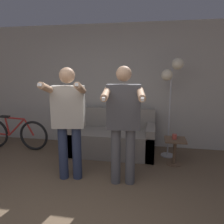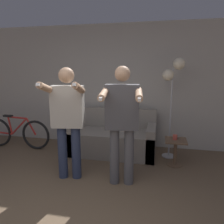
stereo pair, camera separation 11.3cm
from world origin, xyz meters
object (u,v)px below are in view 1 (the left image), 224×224
object	(u,v)px
cat	(122,105)
bicycle	(14,134)
person_right	(123,118)
side_table	(175,147)
person_left	(68,116)
cup	(174,137)
couch	(112,139)
floor_lamp	(172,78)

from	to	relation	value
cat	bicycle	distance (m)	2.36
person_right	side_table	distance (m)	1.33
person_left	cup	xyz separation A→B (m)	(1.61, 0.82, -0.48)
cat	bicycle	world-z (taller)	cat
cup	couch	bearing A→B (deg)	162.93
couch	person_right	world-z (taller)	person_right
person_right	floor_lamp	xyz separation A→B (m)	(0.73, 1.20, 0.51)
person_right	cat	size ratio (longest dim) A/B	4.09
couch	side_table	size ratio (longest dim) A/B	3.56
bicycle	couch	bearing A→B (deg)	4.57
side_table	person_right	bearing A→B (deg)	-134.73
person_right	couch	bearing A→B (deg)	101.25
cat	bicycle	xyz separation A→B (m)	(-2.23, -0.48, -0.60)
couch	side_table	distance (m)	1.24
floor_lamp	bicycle	xyz separation A→B (m)	(-3.18, -0.19, -1.17)
couch	person_left	distance (m)	1.44
person_right	cat	xyz separation A→B (m)	(-0.23, 1.49, -0.07)
floor_lamp	cup	size ratio (longest dim) A/B	21.33
person_left	cup	world-z (taller)	person_left
person_right	bicycle	bearing A→B (deg)	151.03
couch	side_table	world-z (taller)	couch
couch	floor_lamp	xyz separation A→B (m)	(1.11, 0.02, 1.21)
couch	person_left	xyz separation A→B (m)	(-0.44, -1.17, 0.71)
couch	person_right	distance (m)	1.42
couch	person_right	bearing A→B (deg)	-72.12
cat	side_table	bearing A→B (deg)	-32.84
cat	side_table	xyz separation A→B (m)	(1.04, -0.67, -0.60)
couch	floor_lamp	size ratio (longest dim) A/B	0.90
cat	cup	size ratio (longest dim) A/B	4.79
cup	person_right	bearing A→B (deg)	-134.19
couch	bicycle	xyz separation A→B (m)	(-2.08, -0.17, 0.04)
side_table	bicycle	world-z (taller)	bicycle
cat	side_table	size ratio (longest dim) A/B	0.89
person_left	bicycle	distance (m)	2.04
couch	person_left	world-z (taller)	person_left
couch	bicycle	size ratio (longest dim) A/B	1.10
cup	side_table	bearing A→B (deg)	6.11
person_right	cat	distance (m)	1.51
cup	bicycle	bearing A→B (deg)	176.59
side_table	bicycle	bearing A→B (deg)	176.64
cup	bicycle	xyz separation A→B (m)	(-3.25, 0.19, -0.19)
person_left	cup	distance (m)	1.87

